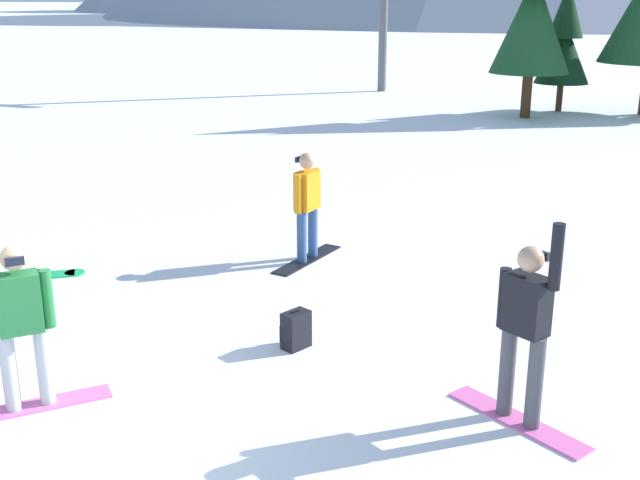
% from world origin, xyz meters
% --- Properties ---
extents(ground_plane, '(800.00, 800.00, 0.00)m').
position_xyz_m(ground_plane, '(0.00, 0.00, 0.00)').
color(ground_plane, white).
extents(snowboarder_foreground, '(1.23, 1.32, 1.95)m').
position_xyz_m(snowboarder_foreground, '(-0.75, 0.66, 0.91)').
color(snowboarder_foreground, pink).
rests_on(snowboarder_foreground, ground_plane).
extents(snowboarder_midground, '(1.45, 0.98, 2.03)m').
position_xyz_m(snowboarder_midground, '(3.71, 2.24, 0.96)').
color(snowboarder_midground, pink).
rests_on(snowboarder_midground, ground_plane).
extents(snowboarder_background, '(0.50, 1.62, 1.67)m').
position_xyz_m(snowboarder_background, '(-0.04, 5.82, 0.87)').
color(snowboarder_background, black).
rests_on(snowboarder_background, ground_plane).
extents(loose_snowboard_far_spare, '(1.59, 1.30, 0.09)m').
position_xyz_m(loose_snowboard_far_spare, '(-3.52, 3.50, 0.02)').
color(loose_snowboard_far_spare, '#19B259').
rests_on(loose_snowboard_far_spare, ground_plane).
extents(backpack_black, '(0.34, 0.37, 0.47)m').
position_xyz_m(backpack_black, '(1.08, 2.92, 0.21)').
color(backpack_black, black).
rests_on(backpack_black, ground_plane).
extents(pine_tree_short, '(1.85, 1.85, 4.38)m').
position_xyz_m(pine_tree_short, '(1.64, 24.06, 2.39)').
color(pine_tree_short, '#472D19').
rests_on(pine_tree_short, ground_plane).
extents(pine_tree_young, '(2.57, 2.57, 6.64)m').
position_xyz_m(pine_tree_young, '(0.80, 22.00, 3.62)').
color(pine_tree_young, '#472D19').
rests_on(pine_tree_young, ground_plane).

